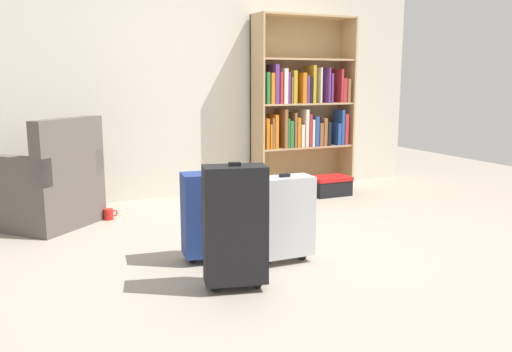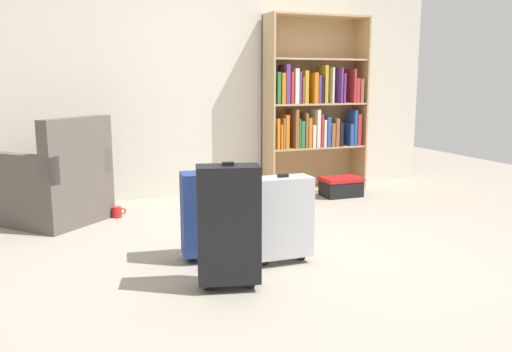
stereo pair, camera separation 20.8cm
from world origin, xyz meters
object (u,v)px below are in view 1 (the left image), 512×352
storage_box (330,185)px  suitcase_navy_blue (209,214)px  mug (109,214)px  suitcase_black (235,225)px  suitcase_silver (284,216)px  bookshelf (301,107)px  armchair (47,188)px

storage_box → suitcase_navy_blue: bearing=-142.3°
mug → suitcase_black: (0.42, -1.89, 0.34)m
mug → suitcase_black: 1.97m
storage_box → suitcase_silver: size_ratio=0.67×
suitcase_silver → suitcase_navy_blue: 0.50m
bookshelf → suitcase_silver: (-1.26, -2.06, -0.59)m
mug → suitcase_black: bearing=-77.4°
armchair → mug: size_ratio=8.24×
suitcase_silver → suitcase_navy_blue: (-0.44, 0.23, 0.01)m
suitcase_silver → storage_box: bearing=49.8°
bookshelf → storage_box: bookshelf is taller
armchair → mug: armchair is taller
mug → suitcase_navy_blue: bearing=-71.6°
bookshelf → armchair: size_ratio=1.88×
bookshelf → storage_box: (0.13, -0.42, -0.80)m
armchair → suitcase_silver: (1.37, -1.62, -0.00)m
suitcase_navy_blue → storage_box: bearing=37.7°
mug → storage_box: 2.28m
storage_box → suitcase_silver: 2.16m
suitcase_navy_blue → armchair: bearing=123.8°
storage_box → bookshelf: bearing=107.4°
suitcase_black → suitcase_navy_blue: 0.53m
bookshelf → suitcase_silver: bearing=-121.4°
bookshelf → suitcase_navy_blue: 2.57m
armchair → suitcase_silver: size_ratio=1.65×
bookshelf → suitcase_navy_blue: (-1.70, -1.83, -0.58)m
armchair → storage_box: (2.76, 0.03, -0.21)m
bookshelf → suitcase_navy_blue: bookshelf is taller
armchair → suitcase_black: bearing=-64.8°
bookshelf → armchair: (-2.63, -0.44, -0.58)m
armchair → suitcase_black: size_ratio=1.32×
bookshelf → suitcase_black: bearing=-126.2°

